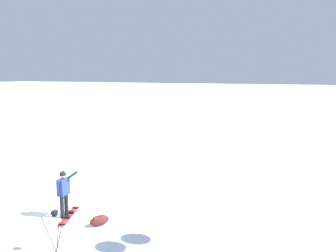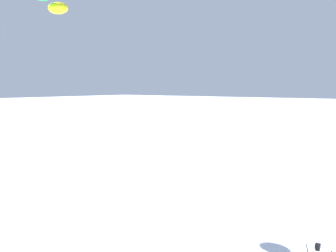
{
  "view_description": "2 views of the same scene",
  "coord_description": "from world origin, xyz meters",
  "px_view_note": "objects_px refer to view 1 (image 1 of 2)",
  "views": [
    {
      "loc": [
        8.17,
        -9.41,
        4.96
      ],
      "look_at": [
        4.52,
        -0.62,
        3.54
      ],
      "focal_mm": 38.14,
      "sensor_mm": 36.0,
      "label": 1
    },
    {
      "loc": [
        0.36,
        6.29,
        5.14
      ],
      "look_at": [
        5.34,
        -0.58,
        4.1
      ],
      "focal_mm": 33.96,
      "sensor_mm": 36.0,
      "label": 2
    }
  ],
  "objects_px": {
    "snowboarder": "(64,189)",
    "gear_bag_large": "(99,220)",
    "snowboard": "(69,216)",
    "camera_tripod": "(55,222)"
  },
  "relations": [
    {
      "from": "snowboard",
      "to": "gear_bag_large",
      "type": "relative_size",
      "value": 2.44
    },
    {
      "from": "snowboarder",
      "to": "snowboard",
      "type": "height_order",
      "value": "snowboarder"
    },
    {
      "from": "snowboarder",
      "to": "gear_bag_large",
      "type": "bearing_deg",
      "value": -5.5
    },
    {
      "from": "snowboard",
      "to": "gear_bag_large",
      "type": "xyz_separation_m",
      "value": [
        1.41,
        -0.23,
        0.15
      ]
    },
    {
      "from": "snowboard",
      "to": "snowboarder",
      "type": "bearing_deg",
      "value": -142.9
    },
    {
      "from": "snowboarder",
      "to": "snowboard",
      "type": "xyz_separation_m",
      "value": [
        0.11,
        0.08,
        -0.97
      ]
    },
    {
      "from": "snowboarder",
      "to": "snowboard",
      "type": "bearing_deg",
      "value": 37.1
    },
    {
      "from": "snowboard",
      "to": "gear_bag_large",
      "type": "height_order",
      "value": "gear_bag_large"
    },
    {
      "from": "camera_tripod",
      "to": "snowboarder",
      "type": "bearing_deg",
      "value": 123.46
    },
    {
      "from": "snowboarder",
      "to": "camera_tripod",
      "type": "xyz_separation_m",
      "value": [
        1.41,
        -2.13,
        -0.1
      ]
    }
  ]
}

